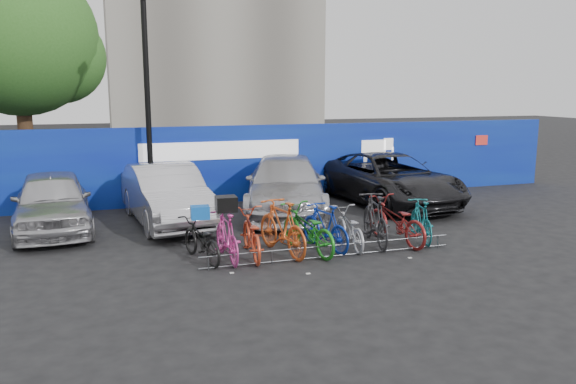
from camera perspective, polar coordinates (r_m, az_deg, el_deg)
name	(u,v)px	position (r m, az deg, el deg)	size (l,w,h in m)	color
ground	(321,251)	(12.50, 3.33, -5.96)	(100.00, 100.00, 0.00)	black
hoarding	(253,163)	(17.86, -3.61, 2.97)	(22.00, 0.18, 2.40)	#0A1591
tree	(26,42)	(21.41, -25.10, 13.63)	(5.40, 5.20, 7.80)	#382314
lamppost	(147,98)	(16.60, -14.09, 9.26)	(0.25, 0.50, 6.11)	black
bike_rack	(331,251)	(11.92, 4.39, -5.99)	(5.60, 0.03, 0.30)	#595B60
car_0	(52,201)	(15.19, -22.82, -0.89)	(1.79, 4.44, 1.51)	#ACACB0
car_1	(166,195)	(15.14, -12.26, -0.27)	(1.64, 4.70, 1.55)	#B5B4BA
car_2	(285,185)	(16.13, -0.26, 0.70)	(2.22, 5.47, 1.59)	#AFAEB4
car_3	(389,179)	(17.57, 10.21, 1.30)	(2.59, 5.63, 1.56)	black
bike_0	(201,240)	(11.76, -8.84, -4.85)	(0.60, 1.72, 0.90)	black
bike_1	(227,236)	(11.73, -6.24, -4.46)	(0.49, 1.75, 1.05)	#DA3996
bike_2	(251,234)	(11.91, -3.80, -4.29)	(0.67, 1.91, 1.00)	#BD3D21
bike_3	(282,227)	(12.05, -0.61, -3.60)	(0.57, 2.01, 1.21)	#CF541F
bike_4	(307,229)	(12.19, 1.97, -3.82)	(0.70, 1.99, 1.05)	#197A1B
bike_5	(325,227)	(12.45, 3.79, -3.54)	(0.49, 1.74, 1.05)	#0E2A9D
bike_6	(349,228)	(12.69, 6.22, -3.66)	(0.59, 1.71, 0.90)	#9FA0A7
bike_7	(375,219)	(12.98, 8.85, -2.75)	(0.56, 1.97, 1.18)	#27272A
bike_8	(396,221)	(13.15, 10.88, -2.90)	(0.71, 2.03, 1.07)	maroon
bike_9	(421,220)	(13.47, 13.37, -2.83)	(0.47, 1.66, 1.00)	#126971
cargo_crate	(200,212)	(11.62, -8.92, -2.07)	(0.38, 0.29, 0.27)	#0F51B2
cargo_topcase	(226,204)	(11.57, -6.31, -1.20)	(0.42, 0.38, 0.31)	black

